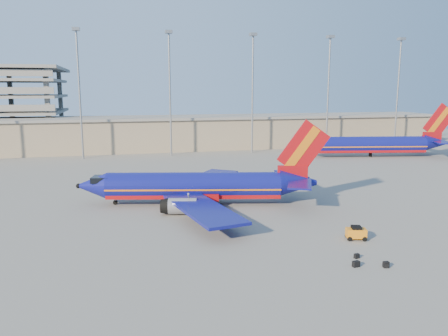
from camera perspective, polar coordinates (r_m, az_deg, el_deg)
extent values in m
plane|color=slate|center=(61.06, 2.91, -4.46)|extent=(220.00, 220.00, 0.00)
cube|color=gray|center=(118.27, -0.37, 4.67)|extent=(120.00, 15.00, 8.00)
cube|color=slate|center=(117.94, -0.37, 6.70)|extent=(122.00, 16.00, 0.60)
cylinder|color=gray|center=(102.96, -18.32, 8.91)|extent=(0.44, 0.44, 28.00)
cube|color=gray|center=(103.74, -18.78, 16.82)|extent=(1.60, 1.60, 0.70)
cylinder|color=gray|center=(103.31, -7.06, 9.34)|extent=(0.44, 0.44, 28.00)
cube|color=gray|center=(104.09, -7.24, 17.24)|extent=(1.60, 1.60, 0.70)
cylinder|color=gray|center=(107.45, 3.74, 9.43)|extent=(0.44, 0.44, 28.00)
cube|color=gray|center=(108.20, 3.83, 17.02)|extent=(1.60, 1.60, 0.70)
cylinder|color=gray|center=(114.97, 13.43, 9.23)|extent=(0.44, 0.44, 28.00)
cube|color=gray|center=(115.67, 13.73, 16.32)|extent=(1.60, 1.60, 0.70)
cylinder|color=gray|center=(125.26, 21.72, 8.85)|extent=(0.44, 0.44, 28.00)
cube|color=gray|center=(125.91, 22.16, 15.35)|extent=(1.60, 1.60, 0.70)
cylinder|color=navy|center=(59.36, -3.98, -2.29)|extent=(23.57, 8.55, 3.60)
cube|color=#A30D11|center=(59.57, -3.97, -3.16)|extent=(23.43, 7.88, 1.26)
cube|color=orange|center=(59.41, -3.98, -2.52)|extent=(23.58, 8.58, 0.21)
cone|color=navy|center=(61.60, -16.84, -2.25)|extent=(4.77, 4.39, 3.60)
cube|color=black|center=(61.08, -15.74, -1.41)|extent=(2.82, 2.97, 0.78)
cone|color=navy|center=(60.26, 9.64, -1.89)|extent=(5.71, 4.60, 3.60)
cube|color=#A30D11|center=(59.86, 8.94, -0.67)|extent=(4.10, 1.40, 2.14)
cube|color=#A30D11|center=(59.57, 10.33, 2.56)|extent=(7.04, 1.84, 7.76)
cube|color=orange|center=(59.53, 10.14, 2.56)|extent=(4.73, 1.42, 6.09)
cube|color=navy|center=(63.27, 8.76, -0.79)|extent=(2.97, 6.25, 0.21)
cube|color=navy|center=(56.90, 9.88, -2.06)|extent=(5.23, 6.87, 0.21)
cube|color=navy|center=(67.85, -2.38, -1.44)|extent=(12.87, 15.02, 0.34)
cube|color=navy|center=(51.21, -2.80, -5.32)|extent=(7.79, 15.75, 0.34)
cube|color=#A30D11|center=(59.63, -3.50, -3.52)|extent=(6.52, 4.96, 0.97)
cylinder|color=gray|center=(64.68, -4.77, -2.62)|extent=(3.86, 2.75, 2.04)
cylinder|color=gray|center=(54.89, -5.44, -4.97)|extent=(3.86, 2.75, 2.04)
cylinder|color=gray|center=(61.32, -14.02, -4.18)|extent=(0.28, 0.28, 1.07)
cylinder|color=black|center=(61.38, -14.01, -4.38)|extent=(0.66, 0.37, 0.62)
cylinder|color=black|center=(62.27, -2.49, -3.77)|extent=(0.91, 0.70, 0.82)
cylinder|color=black|center=(57.38, -2.62, -5.00)|extent=(0.91, 0.70, 0.82)
cylinder|color=navy|center=(106.85, 18.64, 2.90)|extent=(25.33, 8.35, 3.86)
cube|color=#A30D11|center=(106.97, 18.61, 2.37)|extent=(25.20, 7.63, 1.36)
cube|color=orange|center=(106.88, 18.63, 2.76)|extent=(25.34, 8.39, 0.23)
cone|color=navy|center=(102.34, 10.95, 2.95)|extent=(5.01, 4.59, 3.86)
cube|color=black|center=(102.56, 11.70, 3.49)|extent=(2.96, 3.12, 0.83)
cone|color=navy|center=(113.32, 25.84, 2.99)|extent=(6.04, 4.78, 3.86)
cube|color=#A30D11|center=(112.78, 25.52, 3.70)|extent=(4.41, 1.36, 2.30)
cube|color=#A30D11|center=(113.19, 26.31, 5.52)|extent=(7.59, 1.72, 8.33)
cube|color=orange|center=(113.09, 26.22, 5.53)|extent=(5.09, 1.36, 6.53)
cube|color=navy|center=(116.16, 24.84, 3.50)|extent=(3.31, 6.76, 0.23)
cube|color=navy|center=(109.98, 26.55, 3.04)|extent=(5.45, 7.37, 0.23)
cylinder|color=black|center=(107.16, 18.56, 1.65)|extent=(0.85, 0.85, 0.94)
cube|color=orange|center=(47.99, 16.87, -8.13)|extent=(2.24, 1.64, 0.96)
cube|color=black|center=(47.82, 16.91, -7.48)|extent=(1.20, 1.27, 0.33)
cylinder|color=black|center=(48.43, 15.80, -8.49)|extent=(0.53, 0.30, 0.50)
cylinder|color=black|center=(47.46, 16.10, -8.89)|extent=(0.53, 0.30, 0.50)
cylinder|color=black|center=(48.81, 17.56, -8.43)|extent=(0.53, 0.30, 0.50)
cylinder|color=black|center=(47.86, 17.90, -8.83)|extent=(0.53, 0.30, 0.50)
cube|color=black|center=(41.18, 16.87, -11.90)|extent=(0.69, 0.46, 0.53)
cube|color=black|center=(41.85, 20.41, -11.86)|extent=(0.54, 0.45, 0.38)
cube|color=black|center=(41.88, 20.40, -11.73)|extent=(0.51, 0.36, 0.53)
cube|color=black|center=(43.14, 16.94, -10.94)|extent=(0.54, 0.39, 0.44)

